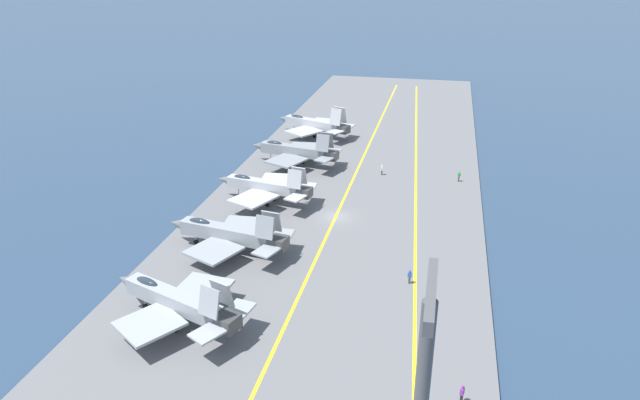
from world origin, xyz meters
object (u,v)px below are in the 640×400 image
(parked_jet_second, at_px, (228,234))
(crew_purple_vest, at_px, (462,393))
(crew_green_vest, at_px, (459,176))
(crew_white_vest, at_px, (382,169))
(parked_jet_fourth, at_px, (295,151))
(parked_jet_nearest, at_px, (176,301))
(parked_jet_third, at_px, (265,186))
(parked_jet_fifth, at_px, (314,124))
(crew_blue_vest, at_px, (410,276))

(parked_jet_second, height_order, crew_purple_vest, parked_jet_second)
(crew_green_vest, bearing_deg, crew_purple_vest, -179.78)
(crew_white_vest, height_order, crew_green_vest, crew_green_vest)
(crew_green_vest, bearing_deg, parked_jet_fourth, 86.50)
(parked_jet_fourth, relative_size, crew_green_vest, 9.23)
(parked_jet_fourth, xyz_separation_m, crew_white_vest, (-1.39, -15.11, -1.68))
(parked_jet_nearest, height_order, crew_purple_vest, parked_jet_nearest)
(parked_jet_nearest, height_order, parked_jet_third, parked_jet_nearest)
(parked_jet_fifth, bearing_deg, crew_green_vest, -124.21)
(parked_jet_fourth, height_order, parked_jet_fifth, parked_jet_fifth)
(parked_jet_fourth, relative_size, crew_purple_vest, 9.27)
(crew_blue_vest, bearing_deg, parked_jet_fifth, 23.82)
(crew_white_vest, distance_m, crew_purple_vest, 52.06)
(parked_jet_second, height_order, parked_jet_fourth, parked_jet_fourth)
(crew_green_vest, distance_m, crew_purple_vest, 50.21)
(parked_jet_third, height_order, parked_jet_fifth, parked_jet_fifth)
(crew_green_vest, height_order, crew_blue_vest, crew_green_vest)
(parked_jet_nearest, xyz_separation_m, parked_jet_third, (30.32, 0.48, 0.03))
(parked_jet_nearest, xyz_separation_m, crew_green_vest, (45.19, -27.17, -1.63))
(parked_jet_third, bearing_deg, crew_purple_vest, -141.77)
(parked_jet_nearest, bearing_deg, parked_jet_third, 0.91)
(parked_jet_third, relative_size, crew_blue_vest, 9.06)
(parked_jet_third, height_order, parked_jet_fourth, parked_jet_fourth)
(crew_purple_vest, bearing_deg, parked_jet_nearest, 79.60)
(parked_jet_second, relative_size, crew_purple_vest, 9.42)
(parked_jet_fifth, distance_m, crew_purple_vest, 75.09)
(parked_jet_second, height_order, crew_green_vest, parked_jet_second)
(parked_jet_nearest, xyz_separation_m, parked_jet_fourth, (46.87, 0.36, 0.04))
(parked_jet_nearest, distance_m, parked_jet_fifth, 64.45)
(parked_jet_nearest, bearing_deg, crew_purple_vest, -100.40)
(parked_jet_fifth, height_order, crew_purple_vest, parked_jet_fifth)
(parked_jet_fourth, bearing_deg, crew_blue_vest, -147.22)
(parked_jet_nearest, distance_m, crew_green_vest, 52.75)
(parked_jet_nearest, relative_size, crew_purple_vest, 9.17)
(parked_jet_fifth, bearing_deg, parked_jet_third, -178.89)
(parked_jet_fifth, relative_size, crew_blue_vest, 9.84)
(crew_white_vest, distance_m, crew_blue_vest, 33.76)
(parked_jet_nearest, relative_size, parked_jet_second, 0.97)
(parked_jet_fourth, bearing_deg, parked_jet_second, 179.80)
(parked_jet_fourth, xyz_separation_m, crew_purple_vest, (-51.89, -27.72, -1.68))
(parked_jet_fifth, xyz_separation_m, crew_white_vest, (-18.95, -15.89, -1.49))
(parked_jet_third, distance_m, crew_blue_vest, 28.60)
(parked_jet_fifth, xyz_separation_m, crew_blue_vest, (-51.97, -22.94, -1.52))
(parked_jet_fourth, bearing_deg, crew_white_vest, -95.25)
(parked_jet_second, relative_size, parked_jet_fourth, 1.02)
(parked_jet_fifth, bearing_deg, crew_blue_vest, -156.18)
(crew_green_vest, xyz_separation_m, crew_purple_vest, (-50.21, -0.19, -0.01))
(parked_jet_nearest, bearing_deg, crew_green_vest, -31.02)
(parked_jet_second, xyz_separation_m, parked_jet_fourth, (31.60, -0.11, 0.27))
(parked_jet_third, xyz_separation_m, parked_jet_fourth, (16.55, -0.12, 0.02))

